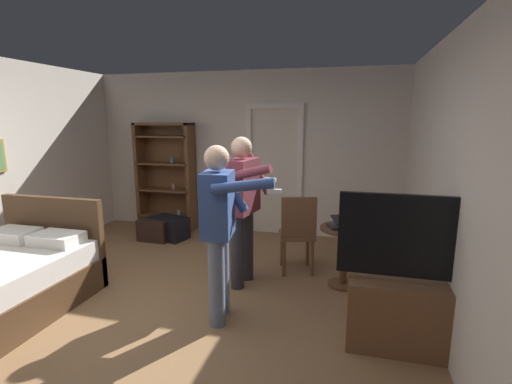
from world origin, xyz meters
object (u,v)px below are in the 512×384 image
tv_flatscreen (407,303)px  side_table (344,247)px  bottle_on_table (359,220)px  bookshelf (167,172)px  suitcase_small (156,229)px  wooden_chair (298,231)px  laptop (344,224)px  person_blue_shirt (219,223)px  person_striped_shirt (243,201)px  suitcase_dark (169,228)px

tv_flatscreen → side_table: bearing=116.2°
bottle_on_table → bookshelf: bearing=152.1°
bookshelf → suitcase_small: bearing=-79.5°
suitcase_small → bottle_on_table: bearing=-16.8°
bookshelf → suitcase_small: bookshelf is taller
side_table → bottle_on_table: bearing=-29.7°
bookshelf → side_table: (3.05, -1.61, -0.52)m
bookshelf → bottle_on_table: 3.61m
bookshelf → wooden_chair: size_ratio=1.84×
bookshelf → wooden_chair: bookshelf is taller
wooden_chair → laptop: bearing=-25.1°
person_blue_shirt → person_striped_shirt: 0.80m
bookshelf → person_striped_shirt: size_ratio=1.07×
person_striped_shirt → wooden_chair: bearing=38.3°
person_striped_shirt → suitcase_dark: 2.22m
bottle_on_table → wooden_chair: wooden_chair is taller
bookshelf → suitcase_small: (0.12, -0.65, -0.82)m
suitcase_dark → laptop: bearing=-5.5°
person_blue_shirt → suitcase_dark: (-1.63, 2.08, -0.78)m
wooden_chair → person_blue_shirt: 1.42m
side_table → person_striped_shirt: bearing=-168.7°
person_blue_shirt → suitcase_dark: bearing=128.1°
laptop → bottle_on_table: bearing=-14.7°
person_blue_shirt → person_striped_shirt: bearing=91.0°
laptop → bookshelf: bearing=151.5°
tv_flatscreen → person_blue_shirt: person_blue_shirt is taller
bottle_on_table → person_striped_shirt: bearing=-173.4°
side_table → suitcase_dark: bearing=159.1°
side_table → suitcase_dark: side_table is taller
tv_flatscreen → suitcase_small: tv_flatscreen is taller
person_striped_shirt → bottle_on_table: bearing=6.6°
tv_flatscreen → person_blue_shirt: 1.74m
tv_flatscreen → laptop: (-0.54, 1.04, 0.34)m
tv_flatscreen → suitcase_dark: tv_flatscreen is taller
person_blue_shirt → person_striped_shirt: person_striped_shirt is taller
bottle_on_table → wooden_chair: 0.81m
person_blue_shirt → laptop: bearing=41.8°
tv_flatscreen → wooden_chair: 1.71m
laptop → bottle_on_table: bottle_on_table is taller
bookshelf → suitcase_dark: (0.30, -0.55, -0.81)m
side_table → person_striped_shirt: (-1.13, -0.23, 0.53)m
tv_flatscreen → person_striped_shirt: (-1.66, 0.85, 0.58)m
side_table → person_blue_shirt: size_ratio=0.42×
wooden_chair → bottle_on_table: bearing=-23.0°
person_striped_shirt → bookshelf: bearing=136.2°
bookshelf → tv_flatscreen: size_ratio=1.38×
bookshelf → suitcase_dark: 1.03m
suitcase_dark → person_striped_shirt: bearing=-22.0°
laptop → wooden_chair: (-0.55, 0.26, -0.21)m
tv_flatscreen → side_table: tv_flatscreen is taller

